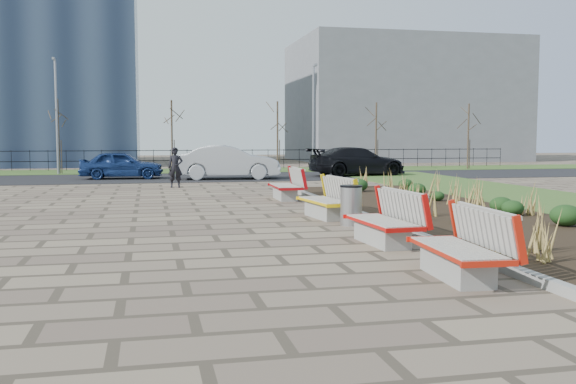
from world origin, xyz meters
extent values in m
plane|color=#756651|center=(0.00, 0.00, 0.00)|extent=(120.00, 120.00, 0.00)
cube|color=black|center=(6.25, 5.00, 0.05)|extent=(4.50, 18.00, 0.10)
cube|color=gray|center=(3.92, 5.00, 0.07)|extent=(0.16, 18.00, 0.15)
cube|color=#33511E|center=(0.00, 28.00, 0.02)|extent=(80.00, 5.00, 0.04)
cube|color=black|center=(0.00, 22.00, 0.01)|extent=(80.00, 7.00, 0.02)
cylinder|color=#B2B2B7|center=(3.24, 4.15, 0.45)|extent=(0.50, 0.50, 0.90)
imported|color=black|center=(-0.26, 16.03, 0.80)|extent=(0.60, 0.41, 1.60)
imported|color=navy|center=(-2.55, 21.63, 0.68)|extent=(3.95, 1.75, 1.32)
imported|color=#ABAEB3|center=(2.38, 20.36, 0.82)|extent=(4.98, 2.07, 1.60)
imported|color=black|center=(9.19, 21.55, 0.75)|extent=(5.26, 2.69, 1.46)
cube|color=slate|center=(20.00, 42.00, 5.00)|extent=(18.00, 12.00, 10.00)
camera|label=1|loc=(-1.30, -9.86, 2.05)|focal=40.00mm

